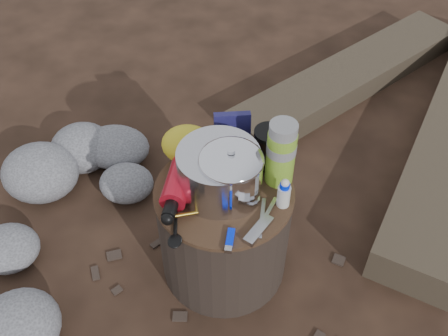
% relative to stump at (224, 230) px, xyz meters
% --- Properties ---
extents(ground, '(60.00, 60.00, 0.00)m').
position_rel_stump_xyz_m(ground, '(0.00, 0.00, -0.19)').
color(ground, '#2F1F16').
rests_on(ground, ground).
extents(stump, '(0.41, 0.41, 0.38)m').
position_rel_stump_xyz_m(stump, '(0.00, 0.00, 0.00)').
color(stump, black).
rests_on(stump, ground).
extents(rock_ring, '(0.44, 0.97, 0.19)m').
position_rel_stump_xyz_m(rock_ring, '(-0.57, 0.04, -0.10)').
color(rock_ring, slate).
rests_on(rock_ring, ground).
extents(log_small, '(1.06, 1.16, 0.11)m').
position_rel_stump_xyz_m(log_small, '(0.42, 1.09, -0.14)').
color(log_small, '#3B3125').
rests_on(log_small, ground).
extents(foil_windscreen, '(0.24, 0.24, 0.15)m').
position_rel_stump_xyz_m(foil_windscreen, '(-0.02, 0.01, 0.26)').
color(foil_windscreen, silver).
rests_on(foil_windscreen, stump).
extents(camping_pot, '(0.18, 0.18, 0.18)m').
position_rel_stump_xyz_m(camping_pot, '(0.02, -0.01, 0.28)').
color(camping_pot, silver).
rests_on(camping_pot, stump).
extents(fuel_bottle, '(0.08, 0.31, 0.08)m').
position_rel_stump_xyz_m(fuel_bottle, '(-0.13, 0.01, 0.23)').
color(fuel_bottle, '#AE1121').
rests_on(fuel_bottle, stump).
extents(thermos, '(0.08, 0.08, 0.21)m').
position_rel_stump_xyz_m(thermos, '(0.15, 0.08, 0.30)').
color(thermos, '#78A72B').
rests_on(thermos, stump).
extents(travel_mug, '(0.09, 0.09, 0.13)m').
position_rel_stump_xyz_m(travel_mug, '(0.11, 0.14, 0.26)').
color(travel_mug, black).
rests_on(travel_mug, stump).
extents(stuff_sack, '(0.17, 0.14, 0.11)m').
position_rel_stump_xyz_m(stuff_sack, '(-0.13, 0.12, 0.25)').
color(stuff_sack, gold).
rests_on(stuff_sack, stump).
extents(food_pouch, '(0.11, 0.05, 0.14)m').
position_rel_stump_xyz_m(food_pouch, '(-0.00, 0.18, 0.26)').
color(food_pouch, '#19174B').
rests_on(food_pouch, stump).
extents(lighter, '(0.02, 0.08, 0.01)m').
position_rel_stump_xyz_m(lighter, '(0.05, -0.17, 0.20)').
color(lighter, '#0020F7').
rests_on(lighter, stump).
extents(multitool, '(0.08, 0.11, 0.02)m').
position_rel_stump_xyz_m(multitool, '(0.12, -0.13, 0.20)').
color(multitool, '#ADADB1').
rests_on(multitool, stump).
extents(pot_grabber, '(0.06, 0.15, 0.01)m').
position_rel_stump_xyz_m(pot_grabber, '(0.12, -0.08, 0.20)').
color(pot_grabber, '#ADADB1').
rests_on(pot_grabber, stump).
extents(spork, '(0.06, 0.16, 0.01)m').
position_rel_stump_xyz_m(spork, '(-0.11, -0.13, 0.20)').
color(spork, black).
rests_on(spork, stump).
extents(squeeze_bottle, '(0.04, 0.04, 0.09)m').
position_rel_stump_xyz_m(squeeze_bottle, '(0.17, -0.02, 0.24)').
color(squeeze_bottle, silver).
rests_on(squeeze_bottle, stump).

